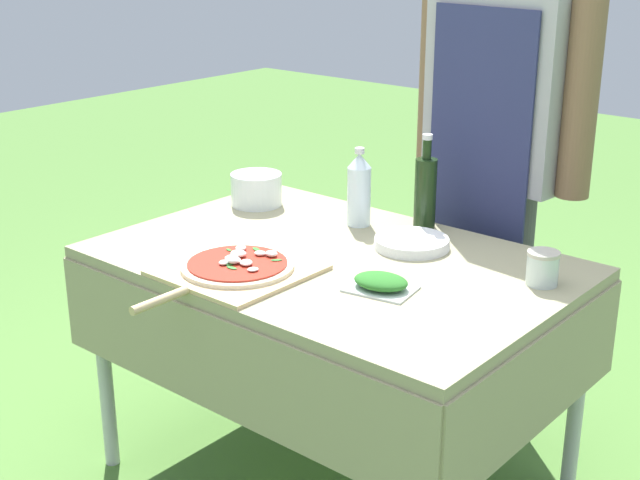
{
  "coord_description": "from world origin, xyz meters",
  "views": [
    {
      "loc": [
        1.52,
        -1.85,
        1.66
      ],
      "look_at": [
        -0.05,
        0.0,
        0.79
      ],
      "focal_mm": 50.0,
      "sensor_mm": 36.0,
      "label": 1
    }
  ],
  "objects_px": {
    "water_bottle": "(359,189)",
    "herb_container": "(381,283)",
    "person_cook": "(499,133)",
    "plate_stack": "(412,243)",
    "prep_table": "(333,284)",
    "mixing_tub": "(256,189)",
    "oil_bottle": "(425,191)",
    "sauce_jar": "(542,270)",
    "pizza_on_peel": "(236,268)"
  },
  "relations": [
    {
      "from": "sauce_jar",
      "to": "plate_stack",
      "type": "bearing_deg",
      "value": 178.61
    },
    {
      "from": "sauce_jar",
      "to": "oil_bottle",
      "type": "bearing_deg",
      "value": 159.18
    },
    {
      "from": "prep_table",
      "to": "herb_container",
      "type": "bearing_deg",
      "value": -23.35
    },
    {
      "from": "mixing_tub",
      "to": "water_bottle",
      "type": "bearing_deg",
      "value": 8.1
    },
    {
      "from": "prep_table",
      "to": "plate_stack",
      "type": "xyz_separation_m",
      "value": [
        0.13,
        0.21,
        0.1
      ]
    },
    {
      "from": "pizza_on_peel",
      "to": "plate_stack",
      "type": "relative_size",
      "value": 2.45
    },
    {
      "from": "oil_bottle",
      "to": "water_bottle",
      "type": "height_order",
      "value": "oil_bottle"
    },
    {
      "from": "water_bottle",
      "to": "mixing_tub",
      "type": "bearing_deg",
      "value": -171.9
    },
    {
      "from": "herb_container",
      "to": "oil_bottle",
      "type": "bearing_deg",
      "value": 111.97
    },
    {
      "from": "person_cook",
      "to": "pizza_on_peel",
      "type": "relative_size",
      "value": 3.17
    },
    {
      "from": "mixing_tub",
      "to": "prep_table",
      "type": "bearing_deg",
      "value": -22.9
    },
    {
      "from": "oil_bottle",
      "to": "prep_table",
      "type": "bearing_deg",
      "value": -97.01
    },
    {
      "from": "person_cook",
      "to": "mixing_tub",
      "type": "bearing_deg",
      "value": 38.42
    },
    {
      "from": "person_cook",
      "to": "plate_stack",
      "type": "xyz_separation_m",
      "value": [
        -0.03,
        -0.43,
        -0.26
      ]
    },
    {
      "from": "person_cook",
      "to": "sauce_jar",
      "type": "relative_size",
      "value": 18.94
    },
    {
      "from": "water_bottle",
      "to": "herb_container",
      "type": "xyz_separation_m",
      "value": [
        0.37,
        -0.38,
        -0.1
      ]
    },
    {
      "from": "plate_stack",
      "to": "sauce_jar",
      "type": "relative_size",
      "value": 2.44
    },
    {
      "from": "plate_stack",
      "to": "person_cook",
      "type": "bearing_deg",
      "value": 86.32
    },
    {
      "from": "herb_container",
      "to": "mixing_tub",
      "type": "bearing_deg",
      "value": 156.95
    },
    {
      "from": "person_cook",
      "to": "sauce_jar",
      "type": "distance_m",
      "value": 0.64
    },
    {
      "from": "pizza_on_peel",
      "to": "herb_container",
      "type": "bearing_deg",
      "value": 23.35
    },
    {
      "from": "herb_container",
      "to": "plate_stack",
      "type": "relative_size",
      "value": 0.86
    },
    {
      "from": "person_cook",
      "to": "mixing_tub",
      "type": "distance_m",
      "value": 0.83
    },
    {
      "from": "plate_stack",
      "to": "herb_container",
      "type": "bearing_deg",
      "value": -68.9
    },
    {
      "from": "prep_table",
      "to": "herb_container",
      "type": "relative_size",
      "value": 6.97
    },
    {
      "from": "herb_container",
      "to": "plate_stack",
      "type": "bearing_deg",
      "value": 111.1
    },
    {
      "from": "pizza_on_peel",
      "to": "herb_container",
      "type": "height_order",
      "value": "pizza_on_peel"
    },
    {
      "from": "pizza_on_peel",
      "to": "plate_stack",
      "type": "distance_m",
      "value": 0.54
    },
    {
      "from": "mixing_tub",
      "to": "plate_stack",
      "type": "height_order",
      "value": "mixing_tub"
    },
    {
      "from": "person_cook",
      "to": "plate_stack",
      "type": "bearing_deg",
      "value": 92.75
    },
    {
      "from": "person_cook",
      "to": "sauce_jar",
      "type": "bearing_deg",
      "value": 138.49
    },
    {
      "from": "water_bottle",
      "to": "plate_stack",
      "type": "height_order",
      "value": "water_bottle"
    },
    {
      "from": "pizza_on_peel",
      "to": "mixing_tub",
      "type": "height_order",
      "value": "mixing_tub"
    },
    {
      "from": "oil_bottle",
      "to": "herb_container",
      "type": "xyz_separation_m",
      "value": [
        0.2,
        -0.5,
        -0.1
      ]
    },
    {
      "from": "water_bottle",
      "to": "plate_stack",
      "type": "xyz_separation_m",
      "value": [
        0.25,
        -0.07,
        -0.1
      ]
    },
    {
      "from": "prep_table",
      "to": "oil_bottle",
      "type": "relative_size",
      "value": 4.52
    },
    {
      "from": "mixing_tub",
      "to": "herb_container",
      "type": "bearing_deg",
      "value": -23.05
    },
    {
      "from": "prep_table",
      "to": "person_cook",
      "type": "relative_size",
      "value": 0.77
    },
    {
      "from": "person_cook",
      "to": "plate_stack",
      "type": "relative_size",
      "value": 7.77
    },
    {
      "from": "mixing_tub",
      "to": "oil_bottle",
      "type": "bearing_deg",
      "value": 16.86
    },
    {
      "from": "water_bottle",
      "to": "herb_container",
      "type": "distance_m",
      "value": 0.54
    },
    {
      "from": "person_cook",
      "to": "pizza_on_peel",
      "type": "xyz_separation_m",
      "value": [
        -0.28,
        -0.91,
        -0.26
      ]
    },
    {
      "from": "oil_bottle",
      "to": "water_bottle",
      "type": "relative_size",
      "value": 1.19
    },
    {
      "from": "water_bottle",
      "to": "plate_stack",
      "type": "distance_m",
      "value": 0.28
    },
    {
      "from": "oil_bottle",
      "to": "sauce_jar",
      "type": "relative_size",
      "value": 3.24
    },
    {
      "from": "pizza_on_peel",
      "to": "plate_stack",
      "type": "height_order",
      "value": "pizza_on_peel"
    },
    {
      "from": "oil_bottle",
      "to": "plate_stack",
      "type": "xyz_separation_m",
      "value": [
        0.08,
        -0.18,
        -0.1
      ]
    },
    {
      "from": "prep_table",
      "to": "pizza_on_peel",
      "type": "distance_m",
      "value": 0.31
    },
    {
      "from": "prep_table",
      "to": "sauce_jar",
      "type": "relative_size",
      "value": 14.65
    },
    {
      "from": "prep_table",
      "to": "person_cook",
      "type": "bearing_deg",
      "value": 76.44
    }
  ]
}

